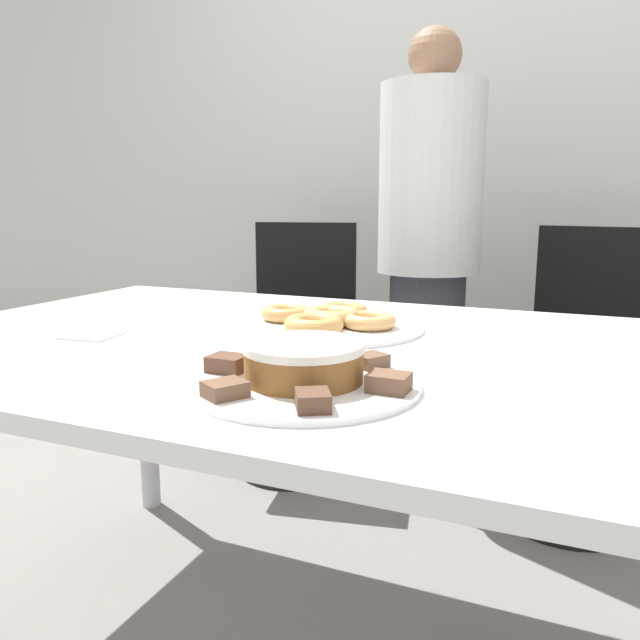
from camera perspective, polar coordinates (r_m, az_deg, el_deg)
wall_back at (r=2.76m, az=14.66°, el=16.84°), size 8.00×0.05×2.60m
table at (r=1.21m, az=1.23°, el=-5.41°), size 1.80×1.06×0.72m
person_standing at (r=2.12m, az=9.88°, el=5.55°), size 0.34×0.34×1.53m
office_chair_left at (r=2.36m, az=-2.11°, el=-2.78°), size 0.52×0.52×0.91m
office_chair_right at (r=2.14m, az=22.69°, el=-5.02°), size 0.52×0.52×0.91m
plate_cake at (r=0.92m, az=-1.49°, el=-5.86°), size 0.34×0.34×0.01m
plate_donuts at (r=1.33m, az=1.02°, el=-0.61°), size 0.39×0.39×0.01m
frosted_cake at (r=0.91m, az=-1.50°, el=-3.81°), size 0.18×0.18×0.06m
lamington_0 at (r=0.79m, az=-0.66°, el=-7.37°), size 0.06×0.06×0.02m
lamington_1 at (r=0.87m, az=6.31°, el=-5.69°), size 0.06×0.05×0.03m
lamington_2 at (r=0.99m, az=4.65°, el=-3.71°), size 0.06×0.06×0.02m
lamington_3 at (r=1.04m, az=-2.12°, el=-2.86°), size 0.06×0.06×0.03m
lamington_4 at (r=0.97m, az=-8.43°, el=-3.94°), size 0.06×0.05×0.03m
lamington_5 at (r=0.85m, az=-8.70°, el=-6.27°), size 0.07×0.07×0.02m
donut_0 at (r=1.33m, az=1.02°, el=0.35°), size 0.12×0.12×0.04m
donut_1 at (r=1.30m, az=4.51°, el=-0.05°), size 0.11×0.11×0.03m
donut_2 at (r=1.40m, az=2.08°, el=0.82°), size 0.11×0.11×0.03m
donut_3 at (r=1.38m, az=-3.15°, el=0.63°), size 0.11×0.11×0.03m
donut_4 at (r=1.24m, az=-0.60°, el=-0.43°), size 0.12×0.12×0.04m
napkin at (r=1.34m, az=-20.24°, el=-1.31°), size 0.12×0.10×0.01m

